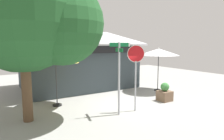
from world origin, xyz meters
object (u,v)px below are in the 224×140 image
at_px(stop_sign, 136,66).
at_px(sidewalk_planter, 165,93).
at_px(street_sign_post, 119,71).
at_px(patio_umbrella_mustard_left, 56,60).
at_px(patio_umbrella_ivory_center, 159,52).
at_px(shade_tree, 32,14).

height_order(stop_sign, sidewalk_planter, stop_sign).
xyz_separation_m(street_sign_post, patio_umbrella_mustard_left, (-1.92, 2.61, 0.39)).
distance_m(patio_umbrella_mustard_left, sidewalk_planter, 5.91).
bearing_deg(stop_sign, patio_umbrella_mustard_left, 137.42).
bearing_deg(stop_sign, patio_umbrella_ivory_center, 32.30).
height_order(street_sign_post, sidewalk_planter, street_sign_post).
bearing_deg(patio_umbrella_ivory_center, street_sign_post, -152.84).
bearing_deg(patio_umbrella_ivory_center, stop_sign, -147.70).
distance_m(stop_sign, patio_umbrella_mustard_left, 3.84).
xyz_separation_m(street_sign_post, shade_tree, (-3.14, 1.13, 2.26)).
relative_size(patio_umbrella_mustard_left, sidewalk_planter, 2.57).
xyz_separation_m(stop_sign, sidewalk_planter, (2.35, 0.44, -1.67)).
relative_size(patio_umbrella_mustard_left, shade_tree, 0.38).
distance_m(street_sign_post, patio_umbrella_ivory_center, 5.25).
bearing_deg(patio_umbrella_mustard_left, sidewalk_planter, -22.61).
distance_m(street_sign_post, stop_sign, 0.92).
relative_size(street_sign_post, sidewalk_planter, 3.14).
height_order(street_sign_post, patio_umbrella_ivory_center, street_sign_post).
height_order(patio_umbrella_mustard_left, shade_tree, shade_tree).
distance_m(patio_umbrella_mustard_left, patio_umbrella_ivory_center, 6.57).
relative_size(street_sign_post, patio_umbrella_ivory_center, 1.10).
bearing_deg(stop_sign, shade_tree, 164.60).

